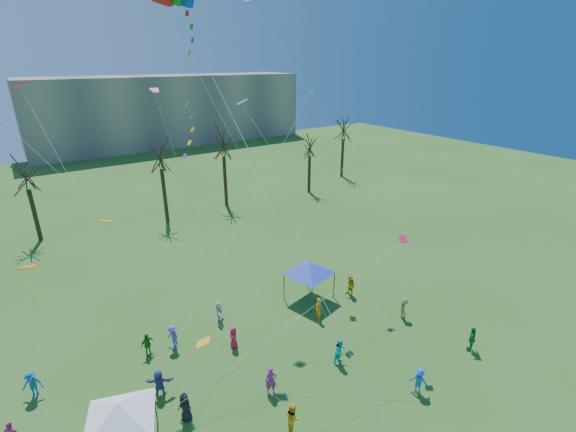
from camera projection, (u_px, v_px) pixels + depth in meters
distant_building at (172, 110)px, 91.66m from camera, size 60.00×14.00×15.00m
bare_tree_row at (164, 164)px, 47.32m from camera, size 68.96×8.80×10.43m
big_box_kite at (193, 89)px, 18.04m from camera, size 3.25×6.13×21.97m
canopy_tent_white at (119, 411)px, 19.11m from camera, size 4.21×4.21×3.33m
canopy_tent_blue at (310, 268)px, 32.12m from camera, size 4.35×4.35×3.36m
festival_crowd at (244, 368)px, 24.45m from camera, size 26.82×14.41×1.86m
small_kites_aloft at (207, 141)px, 23.47m from camera, size 27.19×16.61×33.63m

